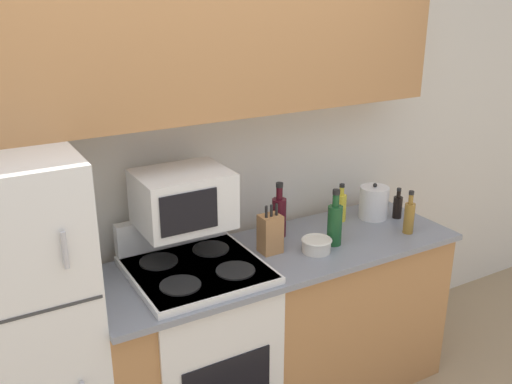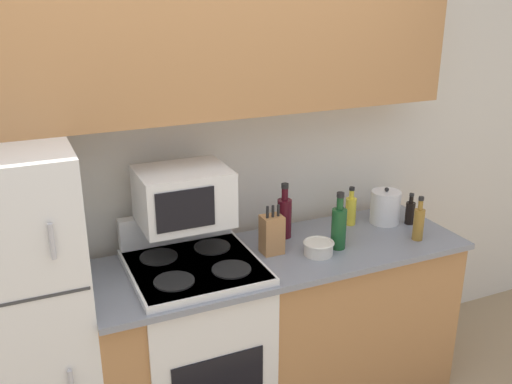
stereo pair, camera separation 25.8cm
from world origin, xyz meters
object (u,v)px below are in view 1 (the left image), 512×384
object	(u,v)px
bottle_vinegar	(409,217)
bottle_wine_red	(279,215)
refrigerator	(5,343)
stove	(200,350)
kettle	(374,202)
knife_block	(270,233)
bottle_cooking_spray	(341,206)
bottle_soy_sauce	(398,206)
bowl	(317,245)
microwave	(183,199)
bottle_wine_green	(335,223)

from	to	relation	value
bottle_vinegar	bottle_wine_red	distance (m)	0.70
refrigerator	bottle_wine_red	size ratio (longest dim) A/B	5.34
bottle_vinegar	stove	bearing A→B (deg)	172.51
kettle	knife_block	bearing A→B (deg)	-173.24
refrigerator	bottle_wine_red	bearing A→B (deg)	4.71
bottle_vinegar	kettle	bearing A→B (deg)	94.67
refrigerator	stove	distance (m)	0.90
knife_block	bottle_cooking_spray	distance (m)	0.58
bottle_soy_sauce	bottle_wine_red	world-z (taller)	bottle_wine_red
bowl	kettle	size ratio (longest dim) A/B	0.74
bottle_wine_red	refrigerator	bearing A→B (deg)	-175.29
microwave	bottle_vinegar	xyz separation A→B (m)	(1.18, -0.27, -0.24)
stove	bottle_wine_red	world-z (taller)	bottle_wine_red
refrigerator	bottle_wine_red	xyz separation A→B (m)	(1.40, 0.12, 0.24)
refrigerator	knife_block	size ratio (longest dim) A/B	6.25
bottle_wine_green	microwave	bearing A→B (deg)	165.67
microwave	bottle_soy_sauce	world-z (taller)	microwave
kettle	bottle_wine_green	bearing A→B (deg)	-156.94
stove	bottle_vinegar	distance (m)	1.30
bottle_vinegar	bottle_cooking_spray	bearing A→B (deg)	123.84
microwave	bottle_vinegar	bearing A→B (deg)	-13.04
bowl	kettle	distance (m)	0.58
bottle_cooking_spray	bottle_vinegar	bearing A→B (deg)	-56.16
bottle_wine_red	kettle	size ratio (longest dim) A/B	1.43
bottle_cooking_spray	microwave	bearing A→B (deg)	-177.47
knife_block	bottle_cooking_spray	xyz separation A→B (m)	(0.56, 0.15, -0.01)
microwave	kettle	bearing A→B (deg)	-0.69
refrigerator	bowl	bearing A→B (deg)	-5.61
knife_block	bowl	size ratio (longest dim) A/B	1.65
bowl	bottle_wine_red	bearing A→B (deg)	103.30
bottle_wine_red	bowl	bearing A→B (deg)	-76.70
bottle_vinegar	bottle_soy_sauce	bearing A→B (deg)	62.97
stove	bottle_vinegar	size ratio (longest dim) A/B	4.64
stove	bottle_wine_red	xyz separation A→B (m)	(0.55, 0.16, 0.55)
bottle_wine_red	knife_block	bearing A→B (deg)	-134.62
bottle_soy_sauce	bottle_wine_green	xyz separation A→B (m)	(-0.53, -0.11, 0.05)
stove	kettle	size ratio (longest dim) A/B	5.32
bottle_wine_red	kettle	distance (m)	0.61
stove	bottle_soy_sauce	distance (m)	1.37
refrigerator	bottle_soy_sauce	world-z (taller)	refrigerator
stove	bottle_vinegar	bearing A→B (deg)	-7.49
refrigerator	bowl	distance (m)	1.48
refrigerator	knife_block	distance (m)	1.28
bottle_cooking_spray	bottle_soy_sauce	world-z (taller)	bottle_cooking_spray
stove	kettle	distance (m)	1.28
bowl	bottle_wine_green	size ratio (longest dim) A/B	0.52
bottle_cooking_spray	bottle_vinegar	xyz separation A→B (m)	(0.21, -0.32, 0.01)
bottle_soy_sauce	bottle_wine_red	xyz separation A→B (m)	(-0.72, 0.13, 0.05)
knife_block	bottle_wine_red	distance (m)	0.20
refrigerator	bottle_cooking_spray	world-z (taller)	refrigerator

